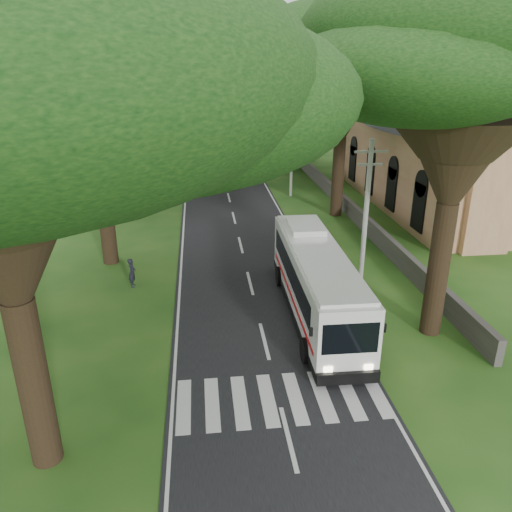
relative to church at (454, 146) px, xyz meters
name	(u,v)px	position (x,y,z in m)	size (l,w,h in m)	color
ground	(271,368)	(-17.86, -21.55, -4.91)	(140.00, 140.00, 0.00)	#1C4814
road	(230,201)	(-17.86, 3.45, -4.90)	(8.00, 120.00, 0.04)	black
crosswalk	(279,399)	(-17.86, -23.55, -4.91)	(8.00, 3.00, 0.01)	silver
property_wall	(335,194)	(-8.86, 2.45, -4.31)	(0.35, 50.00, 1.20)	#383533
church	(454,146)	(0.00, 0.00, 0.00)	(14.00, 24.00, 11.60)	tan
pole_near	(366,218)	(-12.36, -15.55, -0.73)	(1.60, 0.24, 8.00)	gray
pole_mid	(292,149)	(-12.36, 4.45, -0.73)	(1.60, 0.24, 8.00)	gray
pole_far	(262,121)	(-12.36, 24.45, -0.73)	(1.60, 0.24, 8.00)	gray
tree_l_mida	(84,28)	(-25.86, -9.55, 7.97)	(16.27, 16.27, 16.43)	black
tree_l_midb	(136,64)	(-25.36, 8.45, 6.04)	(15.79, 15.79, 14.37)	black
tree_l_far	(142,43)	(-26.36, 26.45, 8.21)	(14.05, 14.05, 16.27)	black
tree_r_near	(472,41)	(-10.36, -19.55, 7.13)	(12.67, 12.67, 14.94)	black
tree_r_mida	(346,46)	(-9.86, -1.55, 7.30)	(14.42, 14.42, 15.41)	black
tree_r_midb	(291,68)	(-10.36, 16.45, 5.55)	(15.99, 15.99, 13.91)	black
tree_r_far	(275,43)	(-9.36, 34.45, 8.39)	(15.02, 15.02, 16.62)	black
coach_bus	(316,281)	(-15.16, -17.45, -3.10)	(2.83, 11.45, 3.36)	white
distant_car_a	(213,155)	(-18.66, 21.95, -4.23)	(1.54, 3.82, 1.30)	#B0B1B6
distant_car_b	(199,149)	(-20.28, 26.13, -4.24)	(1.35, 3.86, 1.27)	#222D4F
distant_car_c	(233,133)	(-14.86, 40.40, -4.22)	(1.85, 4.55, 1.32)	maroon
pedestrian	(132,273)	(-24.16, -13.16, -4.11)	(0.58, 0.38, 1.60)	black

